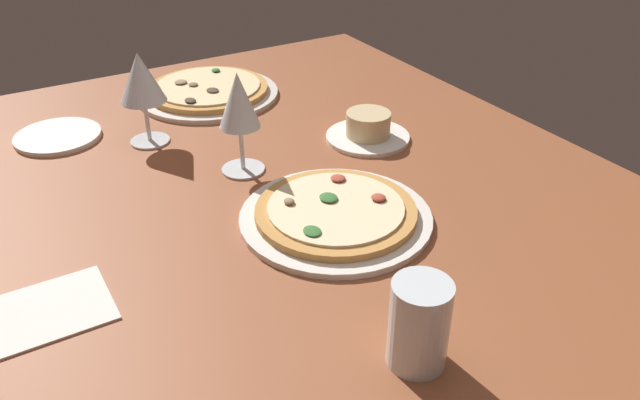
# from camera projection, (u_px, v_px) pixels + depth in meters

# --- Properties ---
(dining_table) EXTENTS (1.50, 1.10, 0.04)m
(dining_table) POSITION_uv_depth(u_px,v_px,m) (305.00, 224.00, 1.01)
(dining_table) COLOR brown
(dining_table) RESTS_ON ground
(pizza_main) EXTENTS (0.29, 0.29, 0.03)m
(pizza_main) POSITION_uv_depth(u_px,v_px,m) (336.00, 214.00, 0.97)
(pizza_main) COLOR silver
(pizza_main) RESTS_ON dining_table
(pizza_side) EXTENTS (0.30, 0.30, 0.03)m
(pizza_side) POSITION_uv_depth(u_px,v_px,m) (208.00, 91.00, 1.39)
(pizza_side) COLOR silver
(pizza_side) RESTS_ON dining_table
(ramekin_on_saucer) EXTENTS (0.16, 0.16, 0.05)m
(ramekin_on_saucer) POSITION_uv_depth(u_px,v_px,m) (368.00, 129.00, 1.21)
(ramekin_on_saucer) COLOR white
(ramekin_on_saucer) RESTS_ON dining_table
(wine_glass_far) EXTENTS (0.07, 0.07, 0.18)m
(wine_glass_far) POSITION_uv_depth(u_px,v_px,m) (239.00, 104.00, 1.05)
(wine_glass_far) COLOR silver
(wine_glass_far) RESTS_ON dining_table
(wine_glass_near) EXTENTS (0.08, 0.08, 0.17)m
(wine_glass_near) POSITION_uv_depth(u_px,v_px,m) (141.00, 80.00, 1.14)
(wine_glass_near) COLOR silver
(wine_glass_near) RESTS_ON dining_table
(water_glass) EXTENTS (0.07, 0.07, 0.11)m
(water_glass) POSITION_uv_depth(u_px,v_px,m) (419.00, 329.00, 0.71)
(water_glass) COLOR silver
(water_glass) RESTS_ON dining_table
(side_plate) EXTENTS (0.16, 0.16, 0.01)m
(side_plate) POSITION_uv_depth(u_px,v_px,m) (58.00, 136.00, 1.22)
(side_plate) COLOR white
(side_plate) RESTS_ON dining_table
(paper_menu) EXTENTS (0.12, 0.20, 0.00)m
(paper_menu) POSITION_uv_depth(u_px,v_px,m) (27.00, 317.00, 0.79)
(paper_menu) COLOR white
(paper_menu) RESTS_ON dining_table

